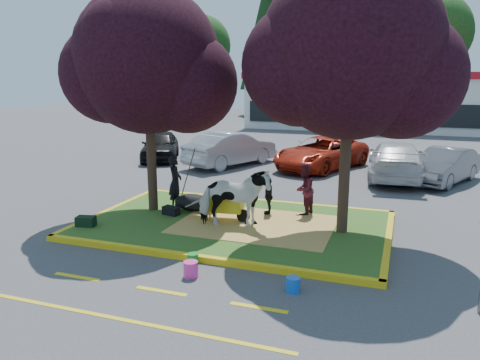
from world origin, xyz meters
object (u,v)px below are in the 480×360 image
(wheelbarrow, at_px, (225,204))
(handler, at_px, (175,182))
(car_black, at_px, (160,145))
(cow, at_px, (234,198))
(bucket_blue, at_px, (293,285))
(calf, at_px, (193,202))
(car_silver, at_px, (231,149))
(bucket_pink, at_px, (191,269))
(bucket_green, at_px, (193,259))

(wheelbarrow, bearing_deg, handler, 152.10)
(car_black, bearing_deg, cow, -75.10)
(wheelbarrow, distance_m, bucket_blue, 4.44)
(wheelbarrow, relative_size, car_black, 0.44)
(calf, relative_size, wheelbarrow, 0.64)
(bucket_blue, height_order, car_silver, car_silver)
(bucket_pink, height_order, car_black, car_black)
(wheelbarrow, relative_size, bucket_pink, 5.51)
(bucket_blue, bearing_deg, cow, 127.93)
(car_silver, bearing_deg, wheelbarrow, 133.27)
(bucket_pink, xyz_separation_m, car_black, (-7.54, 12.34, 0.55))
(calf, relative_size, bucket_pink, 3.51)
(wheelbarrow, height_order, bucket_green, wheelbarrow)
(wheelbarrow, bearing_deg, calf, 147.19)
(bucket_green, relative_size, bucket_pink, 0.80)
(bucket_green, bearing_deg, bucket_pink, -68.92)
(calf, bearing_deg, handler, -175.53)
(bucket_pink, xyz_separation_m, bucket_blue, (2.19, 0.02, -0.02))
(car_silver, bearing_deg, handler, 121.95)
(handler, xyz_separation_m, bucket_pink, (2.48, -4.16, -0.79))
(calf, distance_m, wheelbarrow, 1.42)
(calf, height_order, bucket_pink, calf)
(handler, bearing_deg, calf, -113.00)
(wheelbarrow, height_order, car_black, car_black)
(bucket_blue, bearing_deg, car_black, 128.29)
(calf, bearing_deg, wheelbarrow, -11.31)
(bucket_green, height_order, bucket_pink, bucket_pink)
(calf, relative_size, car_black, 0.28)
(bucket_blue, bearing_deg, car_silver, 115.81)
(wheelbarrow, xyz_separation_m, bucket_pink, (0.58, -3.46, -0.46))
(wheelbarrow, distance_m, bucket_pink, 3.54)
(bucket_green, relative_size, car_silver, 0.06)
(cow, xyz_separation_m, car_black, (-7.42, 9.36, -0.23))
(bucket_green, bearing_deg, handler, 122.23)
(car_silver, bearing_deg, bucket_green, 130.25)
(cow, bearing_deg, handler, 43.43)
(wheelbarrow, xyz_separation_m, bucket_green, (0.35, -2.88, -0.49))
(handler, distance_m, bucket_blue, 6.29)
(calf, relative_size, bucket_blue, 3.90)
(cow, distance_m, car_black, 11.94)
(calf, xyz_separation_m, bucket_blue, (4.04, -4.03, -0.25))
(car_silver, bearing_deg, bucket_blue, 139.55)
(handler, distance_m, car_black, 9.63)
(bucket_pink, bearing_deg, car_black, 121.43)
(bucket_green, distance_m, bucket_blue, 2.47)
(car_silver, bearing_deg, cow, 134.87)
(cow, relative_size, wheelbarrow, 1.03)
(cow, distance_m, calf, 2.10)
(calf, relative_size, car_silver, 0.24)
(handler, height_order, wheelbarrow, handler)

